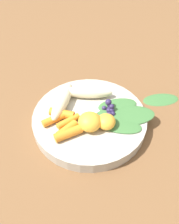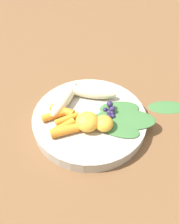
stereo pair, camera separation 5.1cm
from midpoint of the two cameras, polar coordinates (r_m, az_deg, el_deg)
name	(u,v)px [view 1 (the left image)]	position (r m, az deg, el deg)	size (l,w,h in m)	color
ground_plane	(90,123)	(0.54, -2.71, -2.97)	(2.40, 2.40, 0.00)	brown
bowl	(90,119)	(0.53, -2.76, -1.96)	(0.26, 0.26, 0.03)	#B2AD9E
banana_peeled_left	(62,101)	(0.53, -9.57, 2.59)	(0.12, 0.03, 0.03)	beige
banana_peeled_right	(87,92)	(0.55, -3.25, 4.86)	(0.12, 0.03, 0.03)	beige
orange_segment_near	(106,122)	(0.48, 1.21, -2.60)	(0.04, 0.04, 0.03)	#F4A833
orange_segment_far	(90,122)	(0.48, -2.96, -2.61)	(0.05, 0.05, 0.04)	#F4A833
carrot_front	(62,113)	(0.52, -9.77, -0.48)	(0.02, 0.02, 0.06)	orange
carrot_mid_left	(54,119)	(0.51, -11.79, -1.95)	(0.02, 0.02, 0.05)	orange
carrot_mid_right	(68,121)	(0.50, -8.27, -2.47)	(0.01, 0.01, 0.05)	orange
carrot_rear	(67,129)	(0.48, -8.63, -4.45)	(0.02, 0.02, 0.05)	orange
carrot_small	(68,133)	(0.48, -8.43, -5.49)	(0.02, 0.02, 0.06)	orange
blueberry_pile	(110,109)	(0.52, 2.25, 0.69)	(0.04, 0.03, 0.03)	#2D234C
coconut_shred_patch	(95,109)	(0.53, -1.38, 0.56)	(0.04, 0.04, 0.00)	white
kale_leaf_left	(117,124)	(0.50, 3.98, -3.10)	(0.11, 0.05, 0.01)	#3D7038
kale_leaf_right	(124,115)	(0.52, 5.96, -1.00)	(0.14, 0.06, 0.01)	#3D7038
kale_leaf_rear	(117,105)	(0.54, 4.24, 1.51)	(0.10, 0.05, 0.01)	#3D7038
kale_leaf_stray	(161,99)	(0.61, 15.24, 3.03)	(0.10, 0.05, 0.01)	#3D7038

